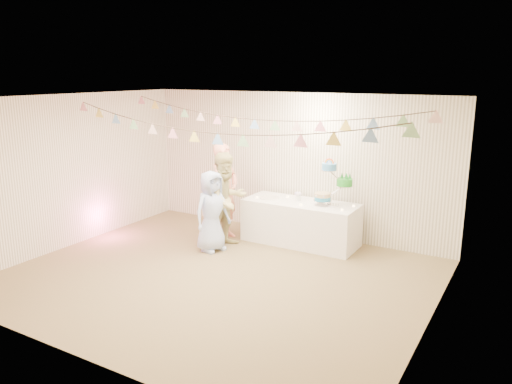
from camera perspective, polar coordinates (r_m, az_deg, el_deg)
The scene contains 24 objects.
floor at distance 7.50m, azimuth -4.46°, elevation -9.64°, with size 6.00×6.00×0.00m, color brown.
ceiling at distance 6.91m, azimuth -4.86°, elevation 10.61°, with size 6.00×6.00×0.00m, color white.
back_wall at distance 9.21m, azimuth 4.26°, elevation 3.20°, with size 6.00×6.00×0.00m, color white.
front_wall at distance 5.32m, azimuth -20.25°, elevation -5.39°, with size 6.00×6.00×0.00m, color white.
left_wall at distance 9.11m, azimuth -20.36°, elevation 2.27°, with size 5.00×5.00×0.00m, color white.
right_wall at distance 5.96m, azimuth 19.81°, elevation -3.33°, with size 5.00×5.00×0.00m, color white.
table at distance 8.81m, azimuth 5.12°, elevation -3.49°, with size 2.00×0.80×0.75m, color white.
cake_stand at distance 8.45m, azimuth 8.75°, elevation 0.93°, with size 0.67×0.39×0.75m, color silver, non-canonical shape.
cake_bottom at distance 8.52m, azimuth 7.59°, elevation -0.93°, with size 0.31×0.31×0.15m, color teal, non-canonical shape.
cake_middle at distance 8.48m, azimuth 10.10°, elevation 0.79°, with size 0.27×0.27×0.22m, color #1E8921, non-canonical shape.
cake_top_tier at distance 8.40m, azimuth 8.35°, elevation 2.61°, with size 0.25×0.25×0.19m, color #438FD3, non-canonical shape.
platter at distance 8.92m, azimuth 1.56°, elevation -0.66°, with size 0.34×0.34×0.02m, color white.
posy at distance 8.77m, azimuth 4.83°, elevation -0.49°, with size 0.14×0.14×0.16m, color white, non-canonical shape.
person_adult_a at distance 8.91m, azimuth -3.60°, elevation 0.03°, with size 0.63×0.42×1.74m, color #FA9C82.
person_adult_b at distance 8.51m, azimuth -3.37°, elevation -0.93°, with size 0.80×0.62×1.65m, color #CEC17F.
person_child at distance 8.36m, azimuth -5.08°, elevation -2.20°, with size 0.67×0.44×1.37m, color #B0C6F9.
bunting_back at distance 7.85m, azimuth -0.16°, elevation 9.17°, with size 5.60×1.10×0.40m, color pink, non-canonical shape.
bunting_front at distance 6.76m, azimuth -5.79°, elevation 8.15°, with size 5.60×0.90×0.36m, color #72A5E5, non-canonical shape.
tealight_0 at distance 8.93m, azimuth 0.12°, elevation -0.60°, with size 0.04×0.04×0.03m, color #FFD88C.
tealight_1 at distance 9.01m, azimuth 3.65°, elevation -0.51°, with size 0.04×0.04×0.03m, color #FFD88C.
tealight_2 at distance 8.47m, azimuth 5.16°, elevation -1.45°, with size 0.04×0.04×0.03m, color #FFD88C.
tealight_3 at distance 8.76m, azimuth 7.86°, elevation -1.01°, with size 0.04×0.04×0.03m, color #FFD88C.
tealight_4 at distance 8.24m, azimuth 9.81°, elevation -2.02°, with size 0.04×0.04×0.03m, color #FFD88C.
tealight_5 at distance 8.51m, azimuth 11.10°, elevation -1.57°, with size 0.04×0.04×0.03m, color #FFD88C.
Camera 1 is at (3.96, -5.65, 2.95)m, focal length 35.00 mm.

